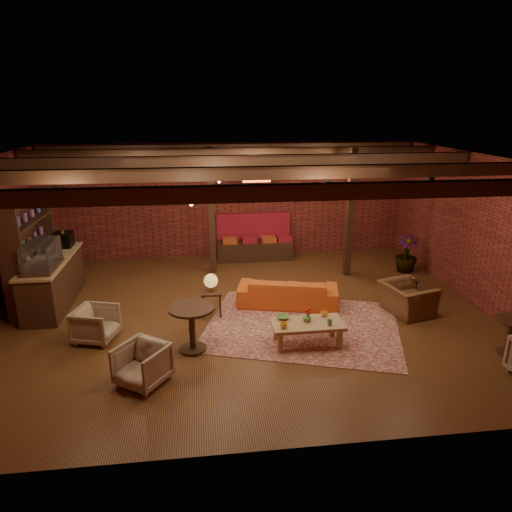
{
  "coord_description": "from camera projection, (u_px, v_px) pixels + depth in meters",
  "views": [
    {
      "loc": [
        -0.86,
        -8.66,
        4.19
      ],
      "look_at": [
        0.23,
        0.2,
        1.2
      ],
      "focal_mm": 32.0,
      "sensor_mm": 36.0,
      "label": 1
    }
  ],
  "objects": [
    {
      "name": "floor",
      "position": [
        246.0,
        314.0,
        9.58
      ],
      "size": [
        10.0,
        10.0,
        0.0
      ],
      "primitive_type": "plane",
      "color": "#361B0D",
      "rests_on": "ground"
    },
    {
      "name": "ceiling",
      "position": [
        245.0,
        159.0,
        8.56
      ],
      "size": [
        10.0,
        8.0,
        0.02
      ],
      "primitive_type": "cube",
      "color": "black",
      "rests_on": "wall_back"
    },
    {
      "name": "wall_back",
      "position": [
        231.0,
        201.0,
        12.83
      ],
      "size": [
        10.0,
        0.02,
        3.2
      ],
      "primitive_type": "cube",
      "color": "maroon",
      "rests_on": "ground"
    },
    {
      "name": "wall_front",
      "position": [
        281.0,
        338.0,
        5.3
      ],
      "size": [
        10.0,
        0.02,
        3.2
      ],
      "primitive_type": "cube",
      "color": "maroon",
      "rests_on": "ground"
    },
    {
      "name": "wall_right",
      "position": [
        480.0,
        232.0,
        9.65
      ],
      "size": [
        0.02,
        8.0,
        3.2
      ],
      "primitive_type": "cube",
      "color": "maroon",
      "rests_on": "ground"
    },
    {
      "name": "ceiling_beams",
      "position": [
        245.0,
        166.0,
        8.6
      ],
      "size": [
        9.8,
        6.4,
        0.22
      ],
      "primitive_type": null,
      "color": "#331E11",
      "rests_on": "ceiling"
    },
    {
      "name": "ceiling_pipe",
      "position": [
        238.0,
        167.0,
        10.18
      ],
      "size": [
        9.6,
        0.12,
        0.12
      ],
      "primitive_type": "cylinder",
      "rotation": [
        0.0,
        1.57,
        0.0
      ],
      "color": "black",
      "rests_on": "ceiling"
    },
    {
      "name": "post_left",
      "position": [
        212.0,
        212.0,
        11.45
      ],
      "size": [
        0.16,
        0.16,
        3.2
      ],
      "primitive_type": "cube",
      "color": "#331E11",
      "rests_on": "ground"
    },
    {
      "name": "post_right",
      "position": [
        350.0,
        214.0,
        11.28
      ],
      "size": [
        0.16,
        0.16,
        3.2
      ],
      "primitive_type": "cube",
      "color": "#331E11",
      "rests_on": "ground"
    },
    {
      "name": "service_counter",
      "position": [
        52.0,
        270.0,
        9.79
      ],
      "size": [
        0.8,
        2.5,
        1.6
      ],
      "primitive_type": null,
      "color": "#331E11",
      "rests_on": "ground"
    },
    {
      "name": "plant_counter",
      "position": [
        57.0,
        248.0,
        9.86
      ],
      "size": [
        0.35,
        0.39,
        0.3
      ],
      "primitive_type": "imported",
      "color": "#337F33",
      "rests_on": "service_counter"
    },
    {
      "name": "shelving_hutch",
      "position": [
        31.0,
        251.0,
        9.71
      ],
      "size": [
        0.52,
        2.0,
        2.4
      ],
      "primitive_type": null,
      "color": "#331E11",
      "rests_on": "ground"
    },
    {
      "name": "banquette",
      "position": [
        255.0,
        242.0,
        12.83
      ],
      "size": [
        2.1,
        0.7,
        1.0
      ],
      "primitive_type": null,
      "color": "maroon",
      "rests_on": "ground"
    },
    {
      "name": "service_sign",
      "position": [
        257.0,
        178.0,
        11.82
      ],
      "size": [
        0.86,
        0.06,
        0.3
      ],
      "primitive_type": "cube",
      "color": "#E94417",
      "rests_on": "ceiling"
    },
    {
      "name": "ceiling_spotlights",
      "position": [
        245.0,
        177.0,
        8.67
      ],
      "size": [
        6.4,
        4.4,
        0.28
      ],
      "primitive_type": null,
      "color": "black",
      "rests_on": "ceiling"
    },
    {
      "name": "rug",
      "position": [
        302.0,
        326.0,
        9.04
      ],
      "size": [
        4.4,
        3.83,
        0.01
      ],
      "primitive_type": "cube",
      "rotation": [
        0.0,
        0.0,
        -0.31
      ],
      "color": "maroon",
      "rests_on": "floor"
    },
    {
      "name": "sofa",
      "position": [
        288.0,
        291.0,
        9.91
      ],
      "size": [
        2.28,
        1.32,
        0.63
      ],
      "primitive_type": "imported",
      "rotation": [
        0.0,
        0.0,
        2.9
      ],
      "color": "#C7511B",
      "rests_on": "floor"
    },
    {
      "name": "coffee_table",
      "position": [
        307.0,
        325.0,
        8.24
      ],
      "size": [
        1.3,
        0.65,
        0.7
      ],
      "rotation": [
        0.0,
        0.0,
        0.01
      ],
      "color": "olive",
      "rests_on": "floor"
    },
    {
      "name": "side_table_lamp",
      "position": [
        211.0,
        284.0,
        9.32
      ],
      "size": [
        0.44,
        0.44,
        0.9
      ],
      "rotation": [
        0.0,
        0.0,
        -0.01
      ],
      "color": "#331E11",
      "rests_on": "floor"
    },
    {
      "name": "round_table_left",
      "position": [
        192.0,
        321.0,
        7.99
      ],
      "size": [
        0.81,
        0.81,
        0.84
      ],
      "color": "#331E11",
      "rests_on": "floor"
    },
    {
      "name": "armchair_a",
      "position": [
        96.0,
        323.0,
        8.4
      ],
      "size": [
        0.81,
        0.84,
        0.71
      ],
      "primitive_type": "imported",
      "rotation": [
        0.0,
        0.0,
        1.29
      ],
      "color": "#B6AC8D",
      "rests_on": "floor"
    },
    {
      "name": "armchair_b",
      "position": [
        142.0,
        363.0,
        7.09
      ],
      "size": [
        0.95,
        0.94,
        0.72
      ],
      "primitive_type": "imported",
      "rotation": [
        0.0,
        0.0,
        -0.62
      ],
      "color": "#B6AC8D",
      "rests_on": "floor"
    },
    {
      "name": "armchair_right",
      "position": [
        407.0,
        294.0,
        9.48
      ],
      "size": [
        0.87,
        1.12,
        0.87
      ],
      "primitive_type": "imported",
      "rotation": [
        0.0,
        0.0,
        1.82
      ],
      "color": "brown",
      "rests_on": "floor"
    },
    {
      "name": "side_table_book",
      "position": [
        406.0,
        279.0,
        10.2
      ],
      "size": [
        0.45,
        0.45,
        0.52
      ],
      "rotation": [
        0.0,
        0.0,
        0.02
      ],
      "color": "#331E11",
      "rests_on": "floor"
    },
    {
      "name": "round_table_right",
      "position": [
        510.0,
        331.0,
        7.93
      ],
      "size": [
        0.56,
        0.56,
        0.66
      ],
      "color": "#331E11",
      "rests_on": "floor"
    },
    {
      "name": "plant_tall",
      "position": [
        411.0,
        217.0,
        11.53
      ],
      "size": [
        2.16,
        2.16,
        2.92
      ],
      "primitive_type": "imported",
      "rotation": [
        0.0,
        0.0,
        -0.42
      ],
      "color": "#4C7F4C",
      "rests_on": "floor"
    }
  ]
}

